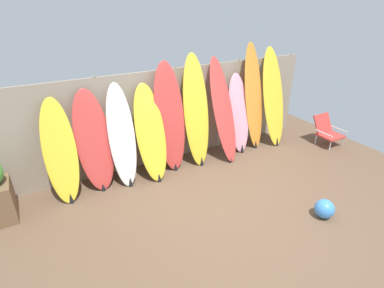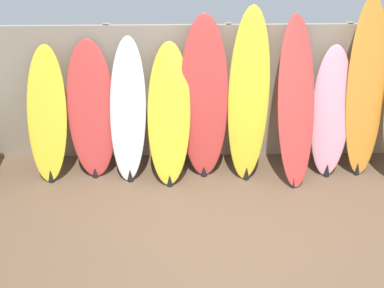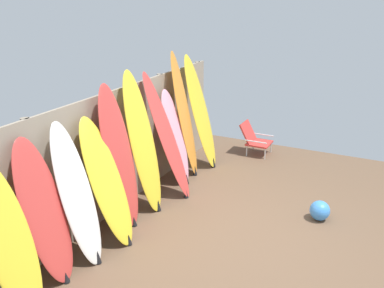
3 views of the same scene
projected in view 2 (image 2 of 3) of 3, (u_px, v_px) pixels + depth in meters
name	position (u px, v px, depth m)	size (l,w,h in m)	color
ground	(237.00, 258.00, 5.50)	(7.68, 7.68, 0.00)	brown
fence_back	(226.00, 93.00, 6.74)	(6.08, 0.11, 1.80)	gray
surfboard_yellow_0	(47.00, 116.00, 6.44)	(0.55, 0.62, 1.62)	yellow
surfboard_red_1	(91.00, 111.00, 6.48)	(0.61, 0.52, 1.68)	#D13D38
surfboard_white_2	(128.00, 112.00, 6.42)	(0.51, 0.61, 1.73)	white
surfboard_yellow_3	(169.00, 116.00, 6.39)	(0.55, 0.71, 1.66)	yellow
surfboard_red_4	(204.00, 99.00, 6.40)	(0.58, 0.45, 1.99)	#D13D38
surfboard_yellow_5	(249.00, 97.00, 6.36)	(0.55, 0.61, 2.08)	yellow
surfboard_red_6	(296.00, 104.00, 6.33)	(0.50, 0.81, 1.97)	#D13D38
surfboard_pink_7	(331.00, 113.00, 6.52)	(0.50, 0.51, 1.61)	pink
surfboard_orange_8	(366.00, 91.00, 6.41)	(0.54, 0.54, 2.17)	orange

